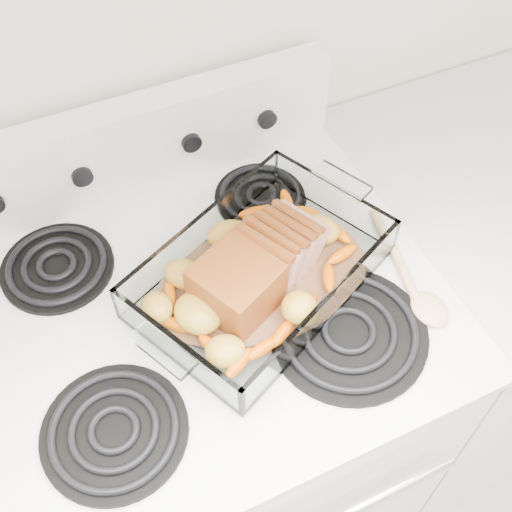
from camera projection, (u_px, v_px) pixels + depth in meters
name	position (u px, v px, depth m)	size (l,w,h in m)	color
electric_range	(212.00, 415.00, 1.40)	(0.78, 0.70, 1.12)	white
counter_right	(460.00, 311.00, 1.59)	(0.58, 0.68, 0.93)	white
baking_dish	(261.00, 275.00, 1.04)	(0.40, 0.26, 0.08)	white
pork_roast	(248.00, 268.00, 1.01)	(0.24, 0.11, 0.09)	#914716
roast_vegetables	(248.00, 255.00, 1.05)	(0.40, 0.22, 0.05)	#F55E00
wooden_spoon	(414.00, 284.00, 1.05)	(0.07, 0.26, 0.02)	tan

